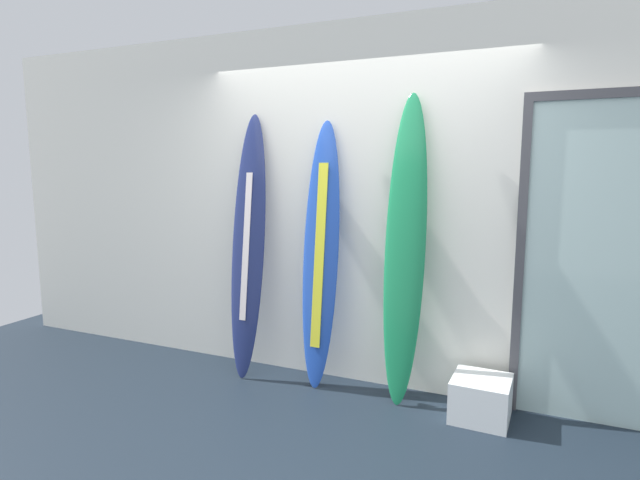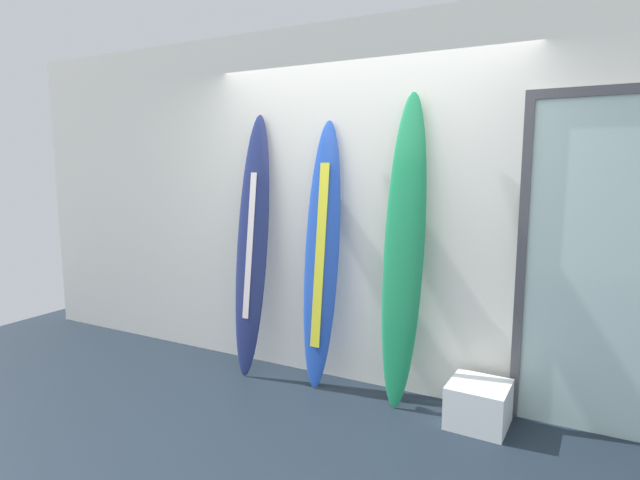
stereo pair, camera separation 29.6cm
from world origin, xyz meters
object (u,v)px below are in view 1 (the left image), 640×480
object	(u,v)px
surfboard_emerald	(405,252)
glass_door	(602,258)
surfboard_cobalt	(321,257)
display_block_left	(481,398)
surfboard_navy	(248,246)

from	to	relation	value
surfboard_emerald	glass_door	xyz separation A→B (m)	(1.26, 0.17, 0.02)
surfboard_cobalt	display_block_left	xyz separation A→B (m)	(1.24, -0.10, -0.88)
surfboard_emerald	glass_door	world-z (taller)	surfboard_emerald
surfboard_cobalt	display_block_left	bearing A→B (deg)	-4.72
surfboard_navy	surfboard_emerald	world-z (taller)	surfboard_emerald
surfboard_navy	surfboard_cobalt	distance (m)	0.63
display_block_left	surfboard_emerald	bearing A→B (deg)	171.79
surfboard_cobalt	glass_door	size ratio (longest dim) A/B	0.94
surfboard_emerald	glass_door	distance (m)	1.27
surfboard_cobalt	glass_door	world-z (taller)	glass_door
surfboard_navy	display_block_left	world-z (taller)	surfboard_navy
surfboard_navy	display_block_left	bearing A→B (deg)	-2.07
surfboard_cobalt	surfboard_navy	bearing A→B (deg)	-176.83
surfboard_cobalt	glass_door	bearing A→B (deg)	4.34
surfboard_emerald	display_block_left	distance (m)	1.12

